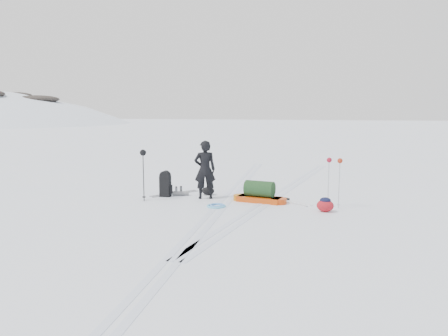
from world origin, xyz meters
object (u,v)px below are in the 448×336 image
(pulk_sled, at_px, (259,194))
(ski_poles_black, at_px, (143,159))
(skier, at_px, (205,170))
(expedition_rucksack, at_px, (167,185))

(pulk_sled, bearing_deg, ski_poles_black, -158.57)
(skier, distance_m, ski_poles_black, 1.82)
(skier, height_order, pulk_sled, skier)
(pulk_sled, bearing_deg, expedition_rucksack, -171.48)
(skier, height_order, expedition_rucksack, skier)
(ski_poles_black, bearing_deg, pulk_sled, 20.27)
(skier, distance_m, pulk_sled, 1.77)
(pulk_sled, xyz_separation_m, expedition_rucksack, (-2.84, 0.07, 0.13))
(skier, height_order, ski_poles_black, skier)
(ski_poles_black, bearing_deg, expedition_rucksack, 68.51)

